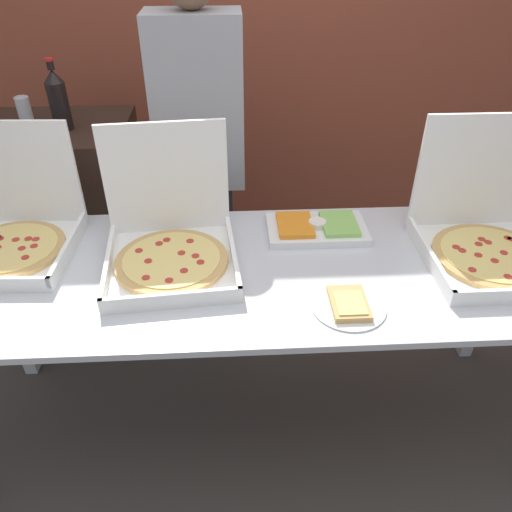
# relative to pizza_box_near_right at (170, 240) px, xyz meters

# --- Properties ---
(ground_plane) EXTENTS (16.00, 16.00, 0.00)m
(ground_plane) POSITION_rel_pizza_box_near_right_xyz_m (0.31, -0.07, -0.96)
(ground_plane) COLOR #423D38
(brick_wall_behind) EXTENTS (10.00, 0.06, 2.80)m
(brick_wall_behind) POSITION_rel_pizza_box_near_right_xyz_m (0.31, 1.63, 0.44)
(brick_wall_behind) COLOR brown
(brick_wall_behind) RESTS_ON ground_plane
(buffet_table) EXTENTS (2.36, 0.83, 0.88)m
(buffet_table) POSITION_rel_pizza_box_near_right_xyz_m (0.31, -0.07, -0.18)
(buffet_table) COLOR silver
(buffet_table) RESTS_ON ground_plane
(pizza_box_near_right) EXTENTS (0.50, 0.52, 0.46)m
(pizza_box_near_right) POSITION_rel_pizza_box_near_right_xyz_m (0.00, 0.00, 0.00)
(pizza_box_near_right) COLOR white
(pizza_box_near_right) RESTS_ON buffet_table
(pizza_box_far_right) EXTENTS (0.46, 0.48, 0.44)m
(pizza_box_far_right) POSITION_rel_pizza_box_near_right_xyz_m (-0.60, 0.10, -0.00)
(pizza_box_far_right) COLOR white
(pizza_box_far_right) RESTS_ON buffet_table
(pizza_box_far_left) EXTENTS (0.48, 0.50, 0.48)m
(pizza_box_far_left) POSITION_rel_pizza_box_near_right_xyz_m (1.17, -0.03, 0.00)
(pizza_box_far_left) COLOR white
(pizza_box_far_left) RESTS_ON buffet_table
(paper_plate_front_right) EXTENTS (0.25, 0.25, 0.03)m
(paper_plate_front_right) POSITION_rel_pizza_box_near_right_xyz_m (0.60, -0.31, -0.07)
(paper_plate_front_right) COLOR white
(paper_plate_front_right) RESTS_ON buffet_table
(veggie_tray) EXTENTS (0.39, 0.23, 0.05)m
(veggie_tray) POSITION_rel_pizza_box_near_right_xyz_m (0.57, 0.15, -0.06)
(veggie_tray) COLOR white
(veggie_tray) RESTS_ON buffet_table
(sideboard_podium) EXTENTS (0.72, 0.58, 1.10)m
(sideboard_podium) POSITION_rel_pizza_box_near_right_xyz_m (-0.63, 0.80, -0.41)
(sideboard_podium) COLOR black
(sideboard_podium) RESTS_ON ground_plane
(soda_bottle) EXTENTS (0.09, 0.09, 0.32)m
(soda_bottle) POSITION_rel_pizza_box_near_right_xyz_m (-0.54, 0.76, 0.28)
(soda_bottle) COLOR black
(soda_bottle) RESTS_ON sideboard_podium
(soda_can_silver) EXTENTS (0.07, 0.07, 0.12)m
(soda_can_silver) POSITION_rel_pizza_box_near_right_xyz_m (-0.74, 0.86, 0.21)
(soda_can_silver) COLOR silver
(soda_can_silver) RESTS_ON sideboard_podium
(person_guest_plaid) EXTENTS (0.40, 0.22, 1.81)m
(person_guest_plaid) POSITION_rel_pizza_box_near_right_xyz_m (0.09, 0.65, -0.01)
(person_guest_plaid) COLOR black
(person_guest_plaid) RESTS_ON ground_plane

